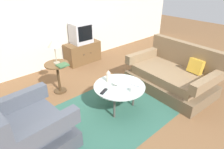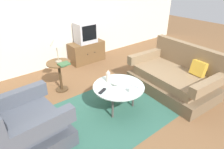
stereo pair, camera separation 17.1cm
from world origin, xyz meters
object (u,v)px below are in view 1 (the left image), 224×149
object	(u,v)px
bowl	(116,84)
book	(63,65)
television	(81,33)
tv_remote_dark	(104,91)
vase	(108,76)
armchair	(28,131)
couch	(172,76)
tv_stand	(83,52)
mug	(133,89)
tv_remote_silver	(135,85)
side_table	(58,72)
coffee_table	(119,87)
table_lamp	(54,43)

from	to	relation	value
bowl	book	xyz separation A→B (m)	(-0.44, 0.98, 0.15)
television	tv_remote_dark	distance (m)	2.34
vase	tv_remote_dark	size ratio (longest dim) A/B	1.26
armchair	couch	size ratio (longest dim) A/B	0.59
tv_stand	mug	world-z (taller)	mug
vase	book	xyz separation A→B (m)	(-0.43, 0.79, 0.07)
bowl	book	distance (m)	1.08
vase	couch	bearing A→B (deg)	-19.78
couch	tv_stand	size ratio (longest dim) A/B	1.86
tv_remote_silver	vase	bearing A→B (deg)	10.86
tv_stand	television	size ratio (longest dim) A/B	1.80
armchair	television	size ratio (longest dim) A/B	1.99
television	mug	size ratio (longest dim) A/B	4.37
armchair	tv_remote_dark	world-z (taller)	armchair
vase	tv_remote_dark	bearing A→B (deg)	-143.45
couch	book	distance (m)	2.17
tv_remote_dark	book	distance (m)	1.02
armchair	book	distance (m)	1.38
couch	television	distance (m)	2.47
bowl	tv_remote_dark	size ratio (longest dim) A/B	0.72
side_table	tv_remote_silver	distance (m)	1.53
couch	coffee_table	world-z (taller)	couch
side_table	mug	distance (m)	1.55
side_table	tv_remote_silver	xyz separation A→B (m)	(0.70, -1.35, 0.03)
armchair	tv_remote_dark	bearing A→B (deg)	79.74
vase	tv_stand	bearing A→B (deg)	68.76
side_table	television	distance (m)	1.55
vase	tv_remote_silver	distance (m)	0.47
vase	tv_remote_dark	world-z (taller)	vase
side_table	mug	world-z (taller)	side_table
tv_remote_dark	tv_remote_silver	xyz separation A→B (m)	(0.51, -0.19, 0.00)
bowl	couch	bearing A→B (deg)	-12.17
table_lamp	book	world-z (taller)	table_lamp
couch	coffee_table	size ratio (longest dim) A/B	1.97
tv_remote_silver	armchair	bearing A→B (deg)	58.89
television	tv_remote_silver	size ratio (longest dim) A/B	3.06
table_lamp	tv_remote_dark	xyz separation A→B (m)	(0.18, -1.17, -0.54)
mug	book	world-z (taller)	book
table_lamp	tv_remote_silver	bearing A→B (deg)	-63.12
television	bowl	size ratio (longest dim) A/B	4.09
armchair	couch	distance (m)	2.80
tv_remote_dark	tv_stand	bearing A→B (deg)	-137.99
armchair	tv_remote_dark	size ratio (longest dim) A/B	5.88
tv_stand	armchair	bearing A→B (deg)	-138.53
tv_remote_dark	table_lamp	bearing A→B (deg)	-103.62
vase	book	world-z (taller)	vase
armchair	tv_stand	distance (m)	2.93
armchair	side_table	world-z (taller)	armchair
television	vase	distance (m)	2.03
television	bowl	world-z (taller)	television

